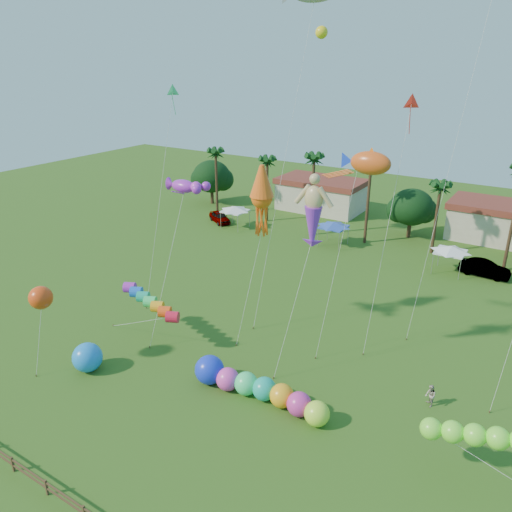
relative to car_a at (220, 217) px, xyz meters
The scene contains 19 objects.
ground 43.54m from the car_a, 57.76° to the right, with size 160.00×160.00×0.00m, color #285116.
tree_line 27.96m from the car_a, 14.99° to the left, with size 69.46×8.91×11.00m.
buildings_row 24.09m from the car_a, 33.20° to the left, with size 35.00×7.00×4.00m.
tent_row 17.35m from the car_a, ahead, with size 31.00×4.00×0.60m.
fence 48.72m from the car_a, 61.53° to the right, with size 36.12×0.12×1.00m.
car_a is the anchor object (origin of this frame).
car_b 34.68m from the car_a, ahead, with size 1.77×5.07×1.67m, color #4C4C54.
spectator_b 43.05m from the car_a, 34.53° to the right, with size 0.77×0.60×1.59m, color #A29687.
caterpillar_inflatable 39.19m from the car_a, 50.02° to the right, with size 10.32×2.41×2.10m.
blue_ball 36.33m from the car_a, 69.10° to the right, with size 2.20×2.20×2.20m, color #1A83F0.
rainbow_tube 32.49m from the car_a, 62.18° to the right, with size 8.95×2.59×3.62m.
green_worm 47.46m from the car_a, 39.26° to the right, with size 10.84×3.09×3.48m.
orange_ball_kite 36.94m from the car_a, 73.65° to the right, with size 2.17×2.60×6.65m.
merman_kite 37.21m from the car_a, 42.73° to the right, with size 2.38×4.30×14.14m.
fish_kite 36.78m from the car_a, 34.36° to the right, with size 4.61×5.17×15.61m.
squid_kite 31.14m from the car_a, 46.43° to the right, with size 2.42×5.30×14.12m.
lobster_kite 32.64m from the car_a, 58.03° to the right, with size 3.93×4.88×13.44m.
delta_kite_red 38.60m from the car_a, 29.43° to the right, with size 1.25×4.72×19.38m.
delta_kite_green 28.73m from the car_a, 62.62° to the right, with size 1.32×5.12×19.59m.
Camera 1 is at (17.16, -16.82, 21.82)m, focal length 35.00 mm.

